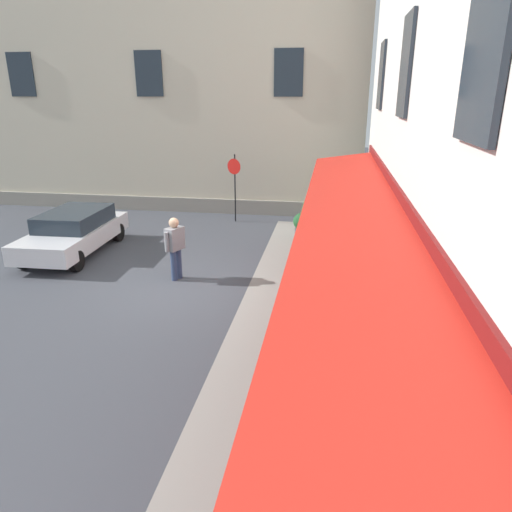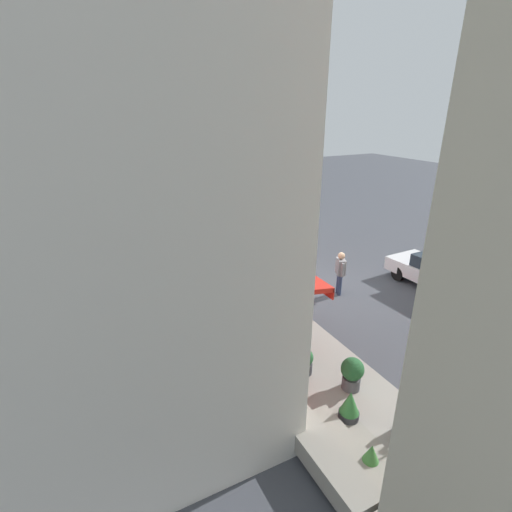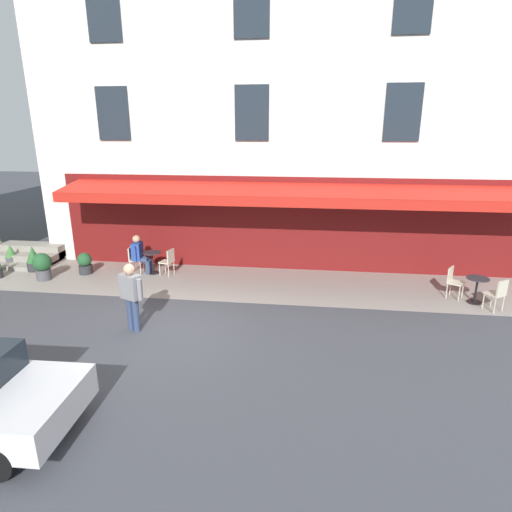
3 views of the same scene
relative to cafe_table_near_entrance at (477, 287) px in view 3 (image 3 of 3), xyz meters
The scene contains 16 objects.
ground_plane 8.76m from the cafe_table_near_entrance, 17.52° to the left, with size 70.00×70.00×0.00m, color #42444C.
sidewalk_cafe_terrace 5.17m from the cafe_table_near_entrance, ahead, with size 20.50×3.20×0.01m, color gray.
cafe_building_facade 10.71m from the cafe_table_near_entrance, 57.65° to the right, with size 20.00×10.70×15.00m.
back_alley_steps 15.07m from the cafe_table_near_entrance, ahead, with size 2.40×1.75×0.60m.
cafe_table_near_entrance is the anchor object (origin of this frame).
cafe_chair_cream_near_door 0.63m from the cafe_table_near_entrance, 122.90° to the left, with size 0.55×0.55×0.91m.
cafe_chair_cream_kerbside 0.63m from the cafe_table_near_entrance, 33.23° to the right, with size 0.55×0.55×0.91m.
cafe_table_mid_terrace 10.02m from the cafe_table_near_entrance, ahead, with size 0.60×0.60×0.75m.
cafe_chair_cream_facing_street 9.39m from the cafe_table_near_entrance, ahead, with size 0.48×0.48×0.91m.
cafe_chair_cream_by_window 10.64m from the cafe_table_near_entrance, ahead, with size 0.43×0.43×0.91m.
seated_patron_in_blue 10.43m from the cafe_table_near_entrance, ahead, with size 0.58×0.68×1.33m.
walking_pedestrian_in_grey 9.34m from the cafe_table_near_entrance, 17.69° to the left, with size 0.65×0.46×1.71m.
potted_plant_entrance_left 12.23m from the cafe_table_near_entrance, ahead, with size 0.47×0.47×0.74m.
potted_plant_under_sign 15.40m from the cafe_table_near_entrance, ahead, with size 0.40×0.40×0.76m.
potted_plant_mid_terrace 14.15m from the cafe_table_near_entrance, ahead, with size 0.47×0.47×0.87m.
potted_plant_by_steps 13.25m from the cafe_table_near_entrance, ahead, with size 0.59×0.59×0.89m.
Camera 3 is at (-3.59, 9.09, 4.77)m, focal length 29.55 mm.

